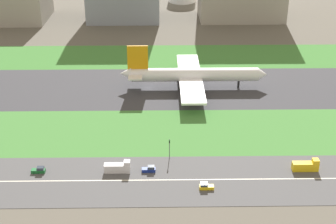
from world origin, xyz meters
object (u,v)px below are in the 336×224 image
Objects in this scene: airliner at (191,75)px; traffic_light at (169,148)px; car_6 at (149,169)px; truck_2 at (306,166)px; car_2 at (39,170)px; truck_1 at (118,167)px; car_3 at (206,186)px.

airliner reaches higher than traffic_light.
truck_2 reaches higher than car_6.
traffic_light reaches higher than car_2.
truck_1 is 1.91× the size of car_2.
car_2 is at bearing 180.00° from car_6.
traffic_light is (-10.84, 17.99, 3.37)m from car_3.
car_3 is at bearing -10.67° from car_2.
car_2 is 43.14m from traffic_light.
car_2 is (-52.89, -68.00, -5.31)m from airliner.
airliner is at bearing 52.13° from car_2.
airliner is 14.77× the size of car_2.
airliner is 75.96m from truck_2.
car_2 is 86.44m from truck_2.
airliner is 78.18m from car_3.
airliner is 7.74× the size of truck_2.
car_3 is at bearing -29.75° from car_6.
truck_1 is at bearing -154.43° from traffic_light.
car_2 is 0.52× the size of truck_2.
car_6 is 10.93m from traffic_light.
truck_1 is 1.00× the size of truck_2.
airliner reaches higher than truck_1.
car_2 is (-25.55, 0.00, -0.75)m from truck_1.
car_6 is at bearing 180.00° from truck_2.
car_6 is at bearing -29.75° from car_3.
car_2 and car_3 have the same top height.
airliner reaches higher than car_3.
truck_2 is (33.34, 10.00, 0.75)m from car_3.
airliner is at bearing -89.85° from car_3.
truck_1 is (-27.34, -68.00, -4.56)m from airliner.
car_2 is 0.61× the size of traffic_light.
truck_2 is at bearing -0.00° from car_2.
car_2 is at bearing 180.00° from truck_1.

